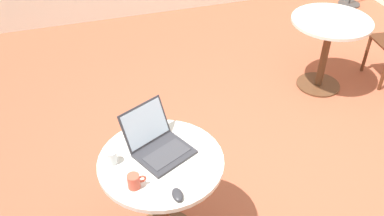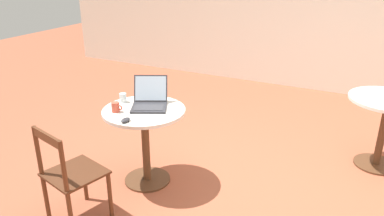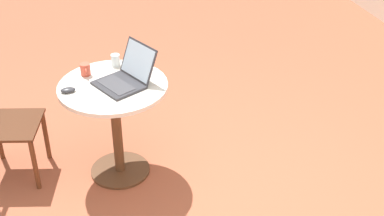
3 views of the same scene
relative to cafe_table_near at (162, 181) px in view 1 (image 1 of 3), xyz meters
The scene contains 7 objects.
ground_plane 1.01m from the cafe_table_near, 26.34° to the left, with size 16.00×16.00×0.00m, color #9E5138.
cafe_table_near is the anchor object (origin of this frame).
cafe_table_mid 2.42m from the cafe_table_near, 33.63° to the left, with size 0.76×0.76×0.76m.
laptop 0.25m from the cafe_table_near, 84.65° to the left, with size 0.44×0.46×0.26m.
mouse 0.37m from the cafe_table_near, 86.58° to the right, with size 0.06×0.10×0.03m.
mug 0.34m from the cafe_table_near, 139.69° to the right, with size 0.11×0.07×0.09m.
drinking_glass 0.37m from the cafe_table_near, 166.77° to the left, with size 0.07×0.07×0.09m.
Camera 1 is at (-1.11, -2.18, 2.58)m, focal length 40.00 mm.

